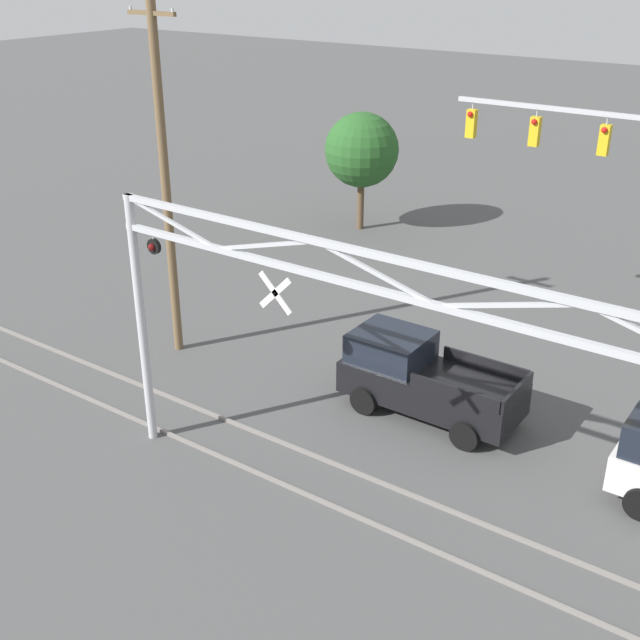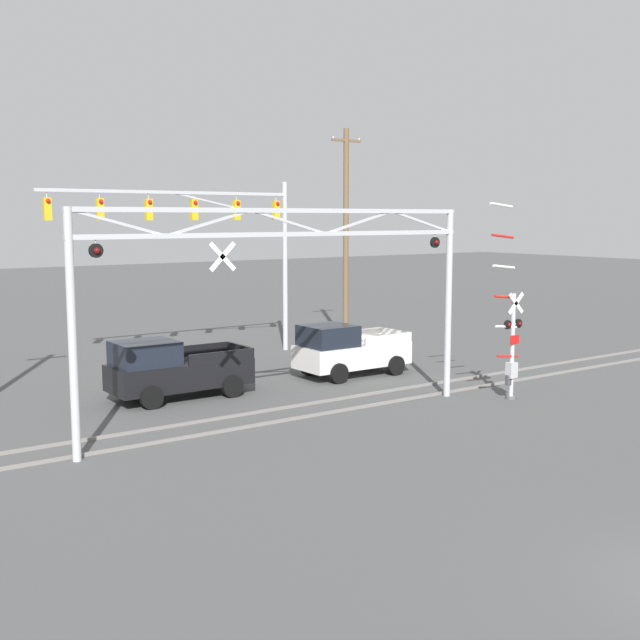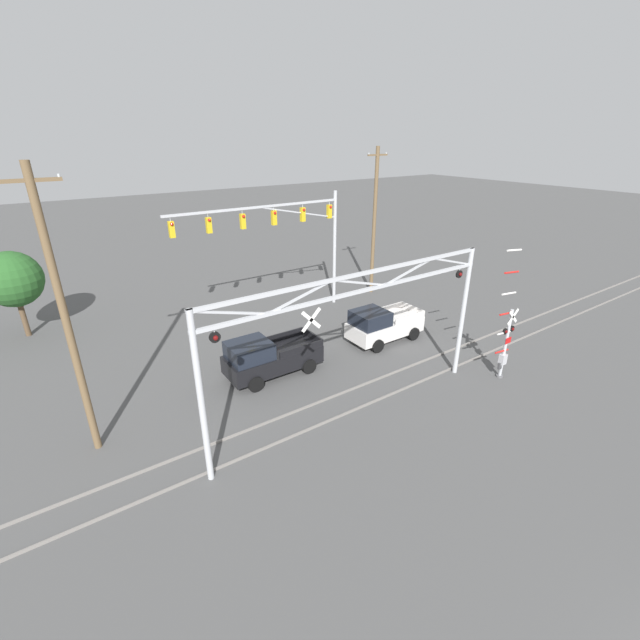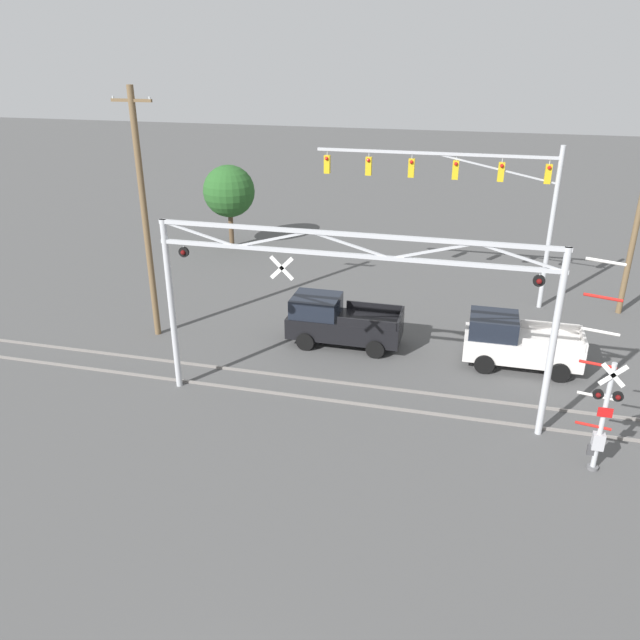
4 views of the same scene
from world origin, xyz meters
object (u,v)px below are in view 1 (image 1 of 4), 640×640
(pickup_truck_lead, at_px, (422,378))
(utility_pole_left, at_px, (165,181))
(crossing_gantry, at_px, (372,345))
(background_tree_beyond_span, at_px, (362,150))

(pickup_truck_lead, relative_size, utility_pole_left, 0.46)
(crossing_gantry, relative_size, pickup_truck_lead, 2.75)
(pickup_truck_lead, distance_m, background_tree_beyond_span, 16.72)
(crossing_gantry, xyz_separation_m, pickup_truck_lead, (-1.52, 5.34, -3.68))
(crossing_gantry, xyz_separation_m, utility_pole_left, (-9.97, 4.25, 0.89))
(crossing_gantry, distance_m, utility_pole_left, 10.87)
(utility_pole_left, height_order, background_tree_beyond_span, utility_pole_left)
(crossing_gantry, height_order, pickup_truck_lead, crossing_gantry)
(crossing_gantry, bearing_deg, pickup_truck_lead, 105.90)
(pickup_truck_lead, xyz_separation_m, background_tree_beyond_span, (-10.27, 12.93, 2.64))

